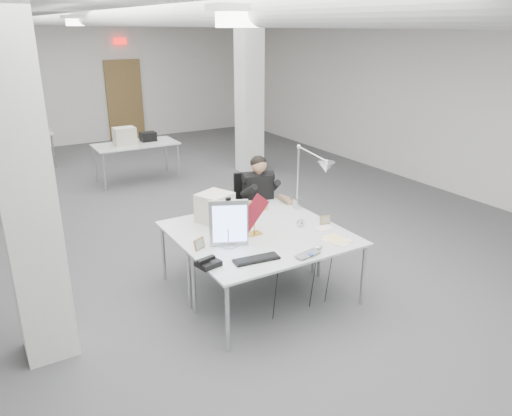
{
  "coord_description": "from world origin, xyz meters",
  "views": [
    {
      "loc": [
        -2.66,
        -6.5,
        2.96
      ],
      "look_at": [
        -0.0,
        -2.0,
        1.03
      ],
      "focal_mm": 35.0,
      "sensor_mm": 36.0,
      "label": 1
    }
  ],
  "objects_px": {
    "laptop": "(311,256)",
    "bankers_lamp": "(254,219)",
    "architect_lamp": "(310,182)",
    "monitor": "(229,223)",
    "desk_main": "(280,248)",
    "office_chair": "(257,213)",
    "beige_monitor": "(215,207)",
    "seated_person": "(259,188)",
    "desk_phone": "(208,263)"
  },
  "relations": [
    {
      "from": "monitor",
      "to": "desk_main",
      "type": "bearing_deg",
      "value": -9.23
    },
    {
      "from": "seated_person",
      "to": "architect_lamp",
      "type": "height_order",
      "value": "architect_lamp"
    },
    {
      "from": "desk_main",
      "to": "office_chair",
      "type": "xyz_separation_m",
      "value": [
        0.6,
        1.49,
        -0.21
      ]
    },
    {
      "from": "office_chair",
      "to": "seated_person",
      "type": "relative_size",
      "value": 1.2
    },
    {
      "from": "seated_person",
      "to": "laptop",
      "type": "relative_size",
      "value": 2.96
    },
    {
      "from": "beige_monitor",
      "to": "office_chair",
      "type": "bearing_deg",
      "value": 6.42
    },
    {
      "from": "seated_person",
      "to": "bankers_lamp",
      "type": "bearing_deg",
      "value": -109.64
    },
    {
      "from": "desk_main",
      "to": "beige_monitor",
      "type": "height_order",
      "value": "beige_monitor"
    },
    {
      "from": "monitor",
      "to": "beige_monitor",
      "type": "height_order",
      "value": "monitor"
    },
    {
      "from": "laptop",
      "to": "architect_lamp",
      "type": "relative_size",
      "value": 0.36
    },
    {
      "from": "office_chair",
      "to": "desk_phone",
      "type": "height_order",
      "value": "office_chair"
    },
    {
      "from": "monitor",
      "to": "bankers_lamp",
      "type": "height_order",
      "value": "monitor"
    },
    {
      "from": "bankers_lamp",
      "to": "office_chair",
      "type": "bearing_deg",
      "value": 46.04
    },
    {
      "from": "office_chair",
      "to": "bankers_lamp",
      "type": "xyz_separation_m",
      "value": [
        -0.67,
        -1.07,
        0.42
      ]
    },
    {
      "from": "desk_main",
      "to": "office_chair",
      "type": "height_order",
      "value": "office_chair"
    },
    {
      "from": "desk_main",
      "to": "laptop",
      "type": "bearing_deg",
      "value": -70.92
    },
    {
      "from": "seated_person",
      "to": "monitor",
      "type": "bearing_deg",
      "value": -118.92
    },
    {
      "from": "beige_monitor",
      "to": "bankers_lamp",
      "type": "bearing_deg",
      "value": -94.43
    },
    {
      "from": "desk_main",
      "to": "monitor",
      "type": "xyz_separation_m",
      "value": [
        -0.45,
        0.3,
        0.27
      ]
    },
    {
      "from": "laptop",
      "to": "beige_monitor",
      "type": "height_order",
      "value": "beige_monitor"
    },
    {
      "from": "desk_main",
      "to": "desk_phone",
      "type": "xyz_separation_m",
      "value": [
        -0.85,
        -0.02,
        0.04
      ]
    },
    {
      "from": "monitor",
      "to": "desk_phone",
      "type": "relative_size",
      "value": 2.4
    },
    {
      "from": "office_chair",
      "to": "monitor",
      "type": "distance_m",
      "value": 1.66
    },
    {
      "from": "office_chair",
      "to": "monitor",
      "type": "height_order",
      "value": "monitor"
    },
    {
      "from": "office_chair",
      "to": "architect_lamp",
      "type": "relative_size",
      "value": 1.28
    },
    {
      "from": "desk_main",
      "to": "architect_lamp",
      "type": "height_order",
      "value": "architect_lamp"
    },
    {
      "from": "monitor",
      "to": "seated_person",
      "type": "bearing_deg",
      "value": 71.64
    },
    {
      "from": "office_chair",
      "to": "architect_lamp",
      "type": "height_order",
      "value": "architect_lamp"
    },
    {
      "from": "seated_person",
      "to": "laptop",
      "type": "distance_m",
      "value": 1.88
    },
    {
      "from": "desk_phone",
      "to": "bankers_lamp",
      "type": "bearing_deg",
      "value": 18.36
    },
    {
      "from": "bankers_lamp",
      "to": "desk_main",
      "type": "bearing_deg",
      "value": -91.95
    },
    {
      "from": "office_chair",
      "to": "bankers_lamp",
      "type": "distance_m",
      "value": 1.33
    },
    {
      "from": "office_chair",
      "to": "laptop",
      "type": "bearing_deg",
      "value": -90.57
    },
    {
      "from": "bankers_lamp",
      "to": "beige_monitor",
      "type": "bearing_deg",
      "value": 96.48
    },
    {
      "from": "desk_main",
      "to": "laptop",
      "type": "height_order",
      "value": "laptop"
    },
    {
      "from": "monitor",
      "to": "office_chair",
      "type": "bearing_deg",
      "value": 72.86
    },
    {
      "from": "monitor",
      "to": "beige_monitor",
      "type": "bearing_deg",
      "value": 99.69
    },
    {
      "from": "office_chair",
      "to": "monitor",
      "type": "relative_size",
      "value": 2.08
    },
    {
      "from": "desk_main",
      "to": "monitor",
      "type": "bearing_deg",
      "value": 146.55
    },
    {
      "from": "seated_person",
      "to": "desk_phone",
      "type": "distance_m",
      "value": 2.06
    },
    {
      "from": "seated_person",
      "to": "architect_lamp",
      "type": "bearing_deg",
      "value": -61.17
    },
    {
      "from": "office_chair",
      "to": "desk_phone",
      "type": "distance_m",
      "value": 2.11
    },
    {
      "from": "bankers_lamp",
      "to": "architect_lamp",
      "type": "height_order",
      "value": "architect_lamp"
    },
    {
      "from": "laptop",
      "to": "bankers_lamp",
      "type": "bearing_deg",
      "value": 93.0
    },
    {
      "from": "seated_person",
      "to": "beige_monitor",
      "type": "xyz_separation_m",
      "value": [
        -0.87,
        -0.44,
        0.03
      ]
    },
    {
      "from": "bankers_lamp",
      "to": "architect_lamp",
      "type": "relative_size",
      "value": 0.46
    },
    {
      "from": "seated_person",
      "to": "bankers_lamp",
      "type": "relative_size",
      "value": 2.32
    },
    {
      "from": "seated_person",
      "to": "beige_monitor",
      "type": "relative_size",
      "value": 2.43
    },
    {
      "from": "monitor",
      "to": "architect_lamp",
      "type": "relative_size",
      "value": 0.62
    },
    {
      "from": "architect_lamp",
      "to": "office_chair",
      "type": "bearing_deg",
      "value": 87.19
    }
  ]
}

